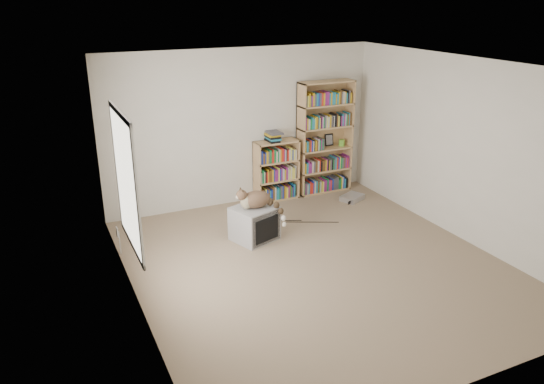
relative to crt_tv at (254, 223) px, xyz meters
name	(u,v)px	position (x,y,z in m)	size (l,w,h in m)	color
floor	(317,265)	(0.43, -1.04, -0.24)	(4.50, 5.00, 0.01)	gray
wall_back	(242,128)	(0.43, 1.46, 1.01)	(4.50, 0.02, 2.50)	silver
wall_front	(476,262)	(0.43, -3.54, 1.01)	(4.50, 0.02, 2.50)	silver
wall_left	(130,201)	(-1.82, -1.04, 1.01)	(0.02, 5.00, 2.50)	silver
wall_right	(463,150)	(2.68, -1.04, 1.01)	(0.02, 5.00, 2.50)	silver
ceiling	(323,66)	(0.43, -1.04, 2.26)	(4.50, 5.00, 0.02)	white
window	(126,182)	(-1.81, -0.84, 1.16)	(0.02, 1.22, 1.52)	white
crt_tv	(254,223)	(0.00, 0.00, 0.00)	(0.69, 0.66, 0.49)	#A7A8AA
cat	(260,202)	(0.06, -0.05, 0.33)	(0.63, 0.47, 0.52)	#372316
bookcase_tall	(324,141)	(1.87, 1.32, 0.67)	(0.96, 0.30, 1.92)	tan
bookcase_short	(276,172)	(0.96, 1.32, 0.23)	(0.73, 0.30, 1.01)	tan
book_stack	(273,136)	(0.91, 1.31, 0.84)	(0.22, 0.29, 0.16)	red
green_mug	(341,143)	(2.21, 1.30, 0.60)	(0.10, 0.10, 0.11)	#6FC137
framed_print	(329,140)	(2.02, 1.40, 0.65)	(0.16, 0.01, 0.21)	black
dvd_player	(352,198)	(2.09, 0.70, -0.20)	(0.38, 0.27, 0.09)	silver
wall_outlet	(117,232)	(-1.81, 0.34, 0.08)	(0.01, 0.08, 0.13)	silver
floor_cables	(280,220)	(0.62, 0.45, -0.24)	(1.20, 0.70, 0.01)	black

